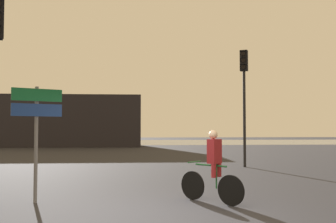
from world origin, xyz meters
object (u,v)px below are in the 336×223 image
distant_building (57,121)px  traffic_light_far_right (244,86)px  direction_sign_post (37,122)px  cyclist (213,166)px

distant_building → traffic_light_far_right: (12.01, -18.73, 1.17)m
direction_sign_post → cyclist: bearing=148.4°
direction_sign_post → cyclist: 4.07m
distant_building → direction_sign_post: bearing=-78.6°
distant_building → traffic_light_far_right: size_ratio=3.02×
distant_building → traffic_light_far_right: bearing=-57.3°
traffic_light_far_right → cyclist: (-2.86, -7.51, -2.65)m
distant_building → direction_sign_post: (5.21, -25.95, -0.50)m
distant_building → traffic_light_far_right: traffic_light_far_right is taller
direction_sign_post → cyclist: direction_sign_post is taller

